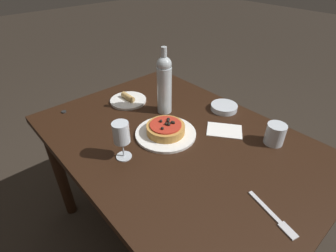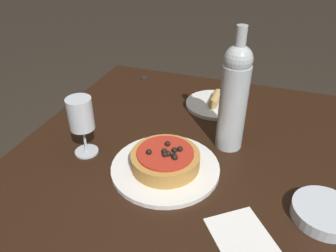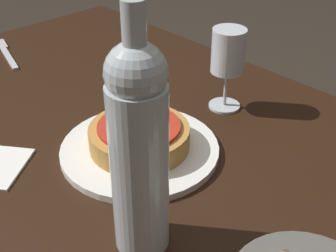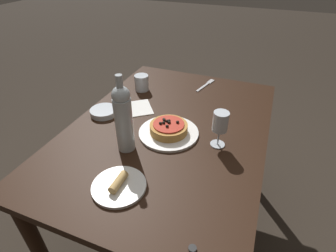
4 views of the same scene
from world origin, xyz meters
The scene contains 9 objects.
dining_table centered at (0.00, 0.00, 0.62)m, with size 1.25×0.88×0.71m.
dinner_plate centered at (0.05, 0.02, 0.72)m, with size 0.27×0.27×0.01m.
pizza centered at (0.05, 0.02, 0.74)m, with size 0.17×0.17×0.05m.
wine_glass centered at (0.05, 0.24, 0.82)m, with size 0.06×0.06×0.16m.
wine_bottle centered at (0.21, -0.11, 0.86)m, with size 0.07×0.07×0.33m.
side_bowl centered at (0.02, -0.34, 0.72)m, with size 0.13×0.13×0.03m.
side_plate centered at (0.41, -0.03, 0.72)m, with size 0.19×0.19×0.04m.
paper_napkin centered at (-0.10, -0.20, 0.71)m, with size 0.19×0.18×0.00m.
bottle_cap centered at (0.54, 0.28, 0.71)m, with size 0.02×0.02×0.01m.
Camera 2 is at (-0.54, -0.19, 1.24)m, focal length 35.00 mm.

